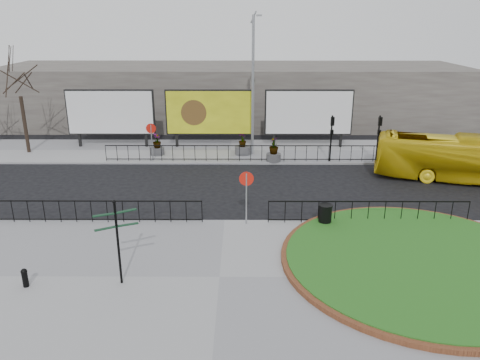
{
  "coord_description": "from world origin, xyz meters",
  "views": [
    {
      "loc": [
        0.81,
        -19.72,
        8.93
      ],
      "look_at": [
        0.71,
        0.9,
        1.76
      ],
      "focal_mm": 35.0,
      "sensor_mm": 36.0,
      "label": 1
    }
  ],
  "objects_px": {
    "bollard": "(25,277)",
    "litter_bin": "(325,215)",
    "planter_c": "(274,152)",
    "billboard_mid": "(209,113)",
    "planter_b": "(242,147)",
    "fingerpost_sign": "(117,234)",
    "planter_a": "(157,147)",
    "lamp_post": "(253,85)",
    "bus": "(462,159)"
  },
  "relations": [
    {
      "from": "lamp_post",
      "to": "planter_b",
      "type": "distance_m",
      "value": 4.27
    },
    {
      "from": "billboard_mid",
      "to": "planter_a",
      "type": "xyz_separation_m",
      "value": [
        -3.45,
        -2.1,
        -1.94
      ]
    },
    {
      "from": "lamp_post",
      "to": "planter_a",
      "type": "xyz_separation_m",
      "value": [
        -6.46,
        -0.12,
        -4.17
      ]
    },
    {
      "from": "billboard_mid",
      "to": "litter_bin",
      "type": "distance_m",
      "value": 15.0
    },
    {
      "from": "planter_a",
      "to": "litter_bin",
      "type": "bearing_deg",
      "value": -50.61
    },
    {
      "from": "planter_a",
      "to": "planter_c",
      "type": "height_order",
      "value": "planter_c"
    },
    {
      "from": "billboard_mid",
      "to": "litter_bin",
      "type": "relative_size",
      "value": 6.09
    },
    {
      "from": "bollard",
      "to": "planter_c",
      "type": "height_order",
      "value": "planter_c"
    },
    {
      "from": "fingerpost_sign",
      "to": "bollard",
      "type": "xyz_separation_m",
      "value": [
        -3.26,
        -0.25,
        -1.51
      ]
    },
    {
      "from": "bus",
      "to": "bollard",
      "type": "bearing_deg",
      "value": 135.87
    },
    {
      "from": "bus",
      "to": "planter_a",
      "type": "distance_m",
      "value": 18.98
    },
    {
      "from": "bollard",
      "to": "litter_bin",
      "type": "bearing_deg",
      "value": 24.2
    },
    {
      "from": "litter_bin",
      "to": "planter_c",
      "type": "distance_m",
      "value": 10.17
    },
    {
      "from": "lamp_post",
      "to": "bus",
      "type": "xyz_separation_m",
      "value": [
        11.86,
        -5.08,
        -3.5
      ]
    },
    {
      "from": "litter_bin",
      "to": "planter_b",
      "type": "height_order",
      "value": "planter_b"
    },
    {
      "from": "planter_b",
      "to": "planter_c",
      "type": "xyz_separation_m",
      "value": [
        2.02,
        -1.6,
        0.14
      ]
    },
    {
      "from": "fingerpost_sign",
      "to": "bollard",
      "type": "height_order",
      "value": "fingerpost_sign"
    },
    {
      "from": "fingerpost_sign",
      "to": "litter_bin",
      "type": "bearing_deg",
      "value": 8.66
    },
    {
      "from": "planter_a",
      "to": "planter_b",
      "type": "distance_m",
      "value": 5.78
    },
    {
      "from": "planter_b",
      "to": "planter_c",
      "type": "distance_m",
      "value": 2.58
    },
    {
      "from": "litter_bin",
      "to": "lamp_post",
      "type": "bearing_deg",
      "value": 104.43
    },
    {
      "from": "fingerpost_sign",
      "to": "planter_b",
      "type": "xyz_separation_m",
      "value": [
        4.25,
        16.41,
        -1.4
      ]
    },
    {
      "from": "lamp_post",
      "to": "bollard",
      "type": "xyz_separation_m",
      "value": [
        -8.19,
        -16.66,
        -4.33
      ]
    },
    {
      "from": "bollard",
      "to": "planter_b",
      "type": "xyz_separation_m",
      "value": [
        7.51,
        16.66,
        0.12
      ]
    },
    {
      "from": "bus",
      "to": "planter_a",
      "type": "height_order",
      "value": "bus"
    },
    {
      "from": "fingerpost_sign",
      "to": "lamp_post",
      "type": "bearing_deg",
      "value": 50.86
    },
    {
      "from": "billboard_mid",
      "to": "lamp_post",
      "type": "height_order",
      "value": "lamp_post"
    },
    {
      "from": "litter_bin",
      "to": "planter_c",
      "type": "relative_size",
      "value": 0.64
    },
    {
      "from": "lamp_post",
      "to": "fingerpost_sign",
      "type": "height_order",
      "value": "lamp_post"
    },
    {
      "from": "planter_c",
      "to": "lamp_post",
      "type": "bearing_deg",
      "value": 129.99
    },
    {
      "from": "planter_a",
      "to": "planter_c",
      "type": "relative_size",
      "value": 0.92
    },
    {
      "from": "lamp_post",
      "to": "planter_a",
      "type": "relative_size",
      "value": 6.35
    },
    {
      "from": "fingerpost_sign",
      "to": "litter_bin",
      "type": "xyz_separation_m",
      "value": [
        7.92,
        4.77,
        -1.37
      ]
    },
    {
      "from": "fingerpost_sign",
      "to": "bus",
      "type": "bearing_deg",
      "value": 11.6
    },
    {
      "from": "billboard_mid",
      "to": "planter_b",
      "type": "relative_size",
      "value": 4.23
    },
    {
      "from": "billboard_mid",
      "to": "fingerpost_sign",
      "type": "bearing_deg",
      "value": -95.97
    },
    {
      "from": "planter_a",
      "to": "fingerpost_sign",
      "type": "bearing_deg",
      "value": -84.64
    },
    {
      "from": "fingerpost_sign",
      "to": "planter_c",
      "type": "bearing_deg",
      "value": 44.63
    },
    {
      "from": "bollard",
      "to": "planter_c",
      "type": "relative_size",
      "value": 0.43
    },
    {
      "from": "litter_bin",
      "to": "bus",
      "type": "relative_size",
      "value": 0.11
    },
    {
      "from": "bus",
      "to": "planter_a",
      "type": "bearing_deg",
      "value": 90.72
    },
    {
      "from": "bus",
      "to": "planter_b",
      "type": "relative_size",
      "value": 6.49
    },
    {
      "from": "bollard",
      "to": "litter_bin",
      "type": "xyz_separation_m",
      "value": [
        11.18,
        5.02,
        0.14
      ]
    },
    {
      "from": "billboard_mid",
      "to": "planter_c",
      "type": "bearing_deg",
      "value": -39.39
    },
    {
      "from": "planter_b",
      "to": "planter_c",
      "type": "bearing_deg",
      "value": -38.41
    },
    {
      "from": "lamp_post",
      "to": "fingerpost_sign",
      "type": "bearing_deg",
      "value": -106.72
    },
    {
      "from": "bollard",
      "to": "planter_a",
      "type": "bearing_deg",
      "value": 84.03
    },
    {
      "from": "bus",
      "to": "planter_b",
      "type": "bearing_deg",
      "value": 83.79
    },
    {
      "from": "fingerpost_sign",
      "to": "bus",
      "type": "xyz_separation_m",
      "value": [
        16.78,
        11.33,
        -0.68
      ]
    },
    {
      "from": "planter_b",
      "to": "lamp_post",
      "type": "bearing_deg",
      "value": 0.0
    }
  ]
}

